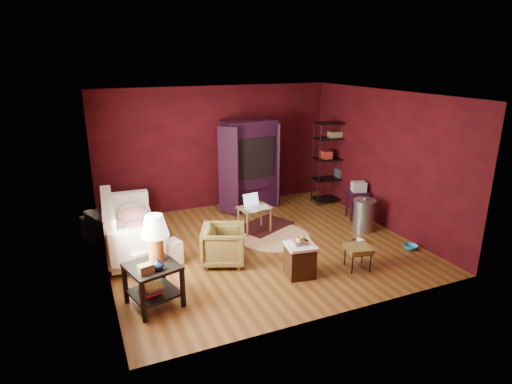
# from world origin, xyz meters

# --- Properties ---
(room) EXTENTS (5.54, 5.04, 2.84)m
(room) POSITION_xyz_m (-0.04, -0.01, 1.40)
(room) COLOR brown
(room) RESTS_ON ground
(sofa) EXTENTS (1.36, 2.39, 0.90)m
(sofa) POSITION_xyz_m (-2.31, 0.71, 0.45)
(sofa) COLOR white
(sofa) RESTS_ON ground
(armchair) EXTENTS (0.89, 0.91, 0.73)m
(armchair) POSITION_xyz_m (-0.86, -0.40, 0.37)
(armchair) COLOR black
(armchair) RESTS_ON ground
(pet_bowl_steel) EXTENTS (0.26, 0.15, 0.26)m
(pet_bowl_steel) POSITION_xyz_m (1.75, -0.67, 0.13)
(pet_bowl_steel) COLOR #AEB1B5
(pet_bowl_steel) RESTS_ON ground
(pet_bowl_turquoise) EXTENTS (0.27, 0.14, 0.26)m
(pet_bowl_turquoise) POSITION_xyz_m (2.49, -1.27, 0.13)
(pet_bowl_turquoise) COLOR teal
(pet_bowl_turquoise) RESTS_ON ground
(vase) EXTENTS (0.17, 0.17, 0.16)m
(vase) POSITION_xyz_m (-2.16, -1.42, 0.71)
(vase) COLOR #0D1A44
(vase) RESTS_ON side_table
(mug) EXTENTS (0.14, 0.13, 0.12)m
(mug) POSITION_xyz_m (0.07, -1.38, 0.67)
(mug) COLOR #D4CC68
(mug) RESTS_ON hamper
(side_table) EXTENTS (0.82, 0.82, 1.32)m
(side_table) POSITION_xyz_m (-2.17, -1.18, 0.79)
(side_table) COLOR black
(side_table) RESTS_ON ground
(sofa_cushions) EXTENTS (1.00, 2.25, 0.93)m
(sofa_cushions) POSITION_xyz_m (-2.31, 0.70, 0.45)
(sofa_cushions) COLOR white
(sofa_cushions) RESTS_ON sofa
(hamper) EXTENTS (0.52, 0.52, 0.63)m
(hamper) POSITION_xyz_m (0.12, -1.32, 0.29)
(hamper) COLOR #3E220E
(hamper) RESTS_ON ground
(footstool) EXTENTS (0.47, 0.47, 0.41)m
(footstool) POSITION_xyz_m (1.12, -1.50, 0.35)
(footstool) COLOR black
(footstool) RESTS_ON ground
(rug_round) EXTENTS (1.44, 1.44, 0.01)m
(rug_round) POSITION_xyz_m (0.40, 0.25, 0.01)
(rug_round) COLOR #EBE4C4
(rug_round) RESTS_ON ground
(rug_oriental) EXTENTS (1.36, 1.18, 0.01)m
(rug_oriental) POSITION_xyz_m (0.46, 0.82, 0.02)
(rug_oriental) COLOR #491314
(rug_oriental) RESTS_ON ground
(laptop_desk) EXTENTS (0.68, 0.57, 0.78)m
(laptop_desk) POSITION_xyz_m (0.15, 0.64, 0.48)
(laptop_desk) COLOR brown
(laptop_desk) RESTS_ON ground
(tv_armoire) EXTENTS (1.61, 0.95, 2.05)m
(tv_armoire) POSITION_xyz_m (0.63, 2.06, 1.07)
(tv_armoire) COLOR black
(tv_armoire) RESTS_ON ground
(wire_shelving) EXTENTS (1.01, 0.53, 1.97)m
(wire_shelving) POSITION_xyz_m (2.65, 1.60, 1.08)
(wire_shelving) COLOR black
(wire_shelving) RESTS_ON ground
(small_stand) EXTENTS (0.52, 0.52, 0.83)m
(small_stand) POSITION_xyz_m (2.53, 0.44, 0.62)
(small_stand) COLOR black
(small_stand) RESTS_ON ground
(trash_can) EXTENTS (0.58, 0.58, 0.71)m
(trash_can) POSITION_xyz_m (2.22, -0.18, 0.33)
(trash_can) COLOR #94989B
(trash_can) RESTS_ON ground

